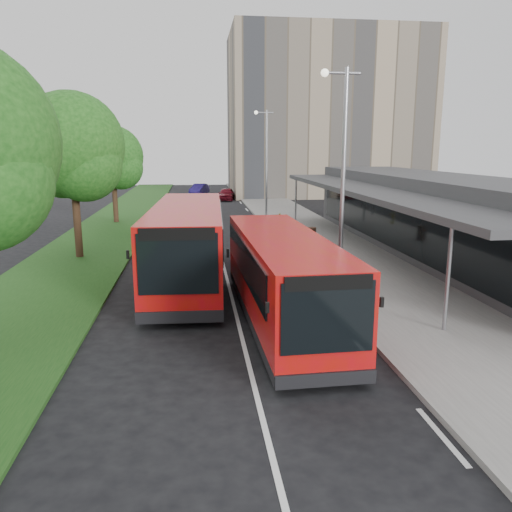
# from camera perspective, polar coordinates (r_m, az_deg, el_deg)

# --- Properties ---
(ground) EXTENTS (120.00, 120.00, 0.00)m
(ground) POSITION_cam_1_polar(r_m,az_deg,el_deg) (16.97, -2.43, -6.19)
(ground) COLOR black
(ground) RESTS_ON ground
(pavement) EXTENTS (5.00, 80.00, 0.15)m
(pavement) POSITION_cam_1_polar(r_m,az_deg,el_deg) (37.15, 4.37, 4.00)
(pavement) COLOR slate
(pavement) RESTS_ON ground
(grass_verge) EXTENTS (5.00, 80.00, 0.10)m
(grass_verge) POSITION_cam_1_polar(r_m,az_deg,el_deg) (36.89, -15.89, 3.47)
(grass_verge) COLOR #194315
(grass_verge) RESTS_ON ground
(lane_centre_line) EXTENTS (0.12, 70.00, 0.01)m
(lane_centre_line) POSITION_cam_1_polar(r_m,az_deg,el_deg) (31.53, -4.60, 2.40)
(lane_centre_line) COLOR silver
(lane_centre_line) RESTS_ON ground
(kerb_dashes) EXTENTS (0.12, 56.00, 0.01)m
(kerb_dashes) POSITION_cam_1_polar(r_m,az_deg,el_deg) (35.75, 0.43, 3.60)
(kerb_dashes) COLOR silver
(kerb_dashes) RESTS_ON ground
(office_block) EXTENTS (22.00, 12.00, 18.00)m
(office_block) POSITION_cam_1_polar(r_m,az_deg,el_deg) (60.13, 8.04, 15.56)
(office_block) COLOR tan
(office_block) RESTS_ON ground
(station_building) EXTENTS (7.70, 26.00, 4.00)m
(station_building) POSITION_cam_1_polar(r_m,az_deg,el_deg) (27.12, 19.66, 4.49)
(station_building) COLOR #323235
(station_building) RESTS_ON ground
(tree_mid) EXTENTS (4.99, 4.99, 8.02)m
(tree_mid) POSITION_cam_1_polar(r_m,az_deg,el_deg) (25.76, -20.30, 11.08)
(tree_mid) COLOR #352015
(tree_mid) RESTS_ON ground
(tree_far) EXTENTS (4.37, 4.37, 6.96)m
(tree_far) POSITION_cam_1_polar(r_m,az_deg,el_deg) (37.56, -16.06, 10.42)
(tree_far) COLOR #352015
(tree_far) RESTS_ON ground
(lamp_post_near) EXTENTS (1.44, 0.28, 8.00)m
(lamp_post_near) POSITION_cam_1_polar(r_m,az_deg,el_deg) (18.84, 9.71, 10.11)
(lamp_post_near) COLOR gray
(lamp_post_near) RESTS_ON pavement
(lamp_post_far) EXTENTS (1.44, 0.28, 8.00)m
(lamp_post_far) POSITION_cam_1_polar(r_m,az_deg,el_deg) (38.43, 1.08, 11.25)
(lamp_post_far) COLOR gray
(lamp_post_far) RESTS_ON pavement
(bus_main) EXTENTS (2.78, 9.81, 2.75)m
(bus_main) POSITION_cam_1_polar(r_m,az_deg,el_deg) (15.48, 3.05, -2.55)
(bus_main) COLOR #BA0915
(bus_main) RESTS_ON ground
(bus_second) EXTENTS (3.27, 11.20, 3.14)m
(bus_second) POSITION_cam_1_polar(r_m,az_deg,el_deg) (20.19, -7.77, 1.42)
(bus_second) COLOR #BA0915
(bus_second) RESTS_ON ground
(litter_bin) EXTENTS (0.58, 0.58, 0.87)m
(litter_bin) POSITION_cam_1_polar(r_m,az_deg,el_deg) (28.19, 6.38, 2.39)
(litter_bin) COLOR #3E2519
(litter_bin) RESTS_ON pavement
(bollard) EXTENTS (0.17, 0.17, 0.87)m
(bollard) POSITION_cam_1_polar(r_m,az_deg,el_deg) (34.07, 2.72, 4.14)
(bollard) COLOR yellow
(bollard) RESTS_ON pavement
(car_near) EXTENTS (2.14, 4.02, 1.30)m
(car_near) POSITION_cam_1_polar(r_m,az_deg,el_deg) (52.99, -3.43, 7.09)
(car_near) COLOR #5C0D19
(car_near) RESTS_ON ground
(car_far) EXTENTS (2.54, 4.12, 1.28)m
(car_far) POSITION_cam_1_polar(r_m,az_deg,el_deg) (59.59, -6.50, 7.59)
(car_far) COLOR navy
(car_far) RESTS_ON ground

